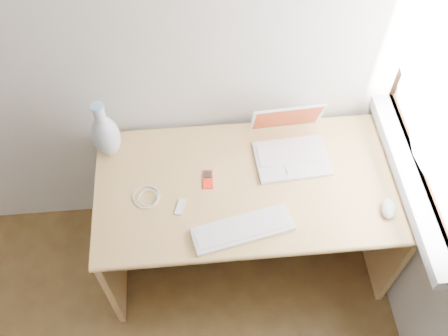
{
  "coord_description": "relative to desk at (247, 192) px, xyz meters",
  "views": [
    {
      "loc": [
        0.81,
        0.2,
        2.54
      ],
      "look_at": [
        0.91,
        1.35,
        0.89
      ],
      "focal_mm": 40.0,
      "sensor_mm": 36.0,
      "label": 1
    }
  ],
  "objects": [
    {
      "name": "desk",
      "position": [
        0.0,
        0.0,
        0.0
      ],
      "size": [
        1.36,
        0.68,
        0.72
      ],
      "color": "tan",
      "rests_on": "floor"
    },
    {
      "name": "laptop",
      "position": [
        0.2,
        0.07,
        0.26
      ],
      "size": [
        0.34,
        0.29,
        0.22
      ],
      "rotation": [
        0.0,
        0.0,
        0.06
      ],
      "color": "white",
      "rests_on": "desk"
    },
    {
      "name": "external_keyboard",
      "position": [
        -0.06,
        -0.31,
        0.22
      ],
      "size": [
        0.43,
        0.21,
        0.02
      ],
      "rotation": [
        0.0,
        0.0,
        0.21
      ],
      "color": "white",
      "rests_on": "desk"
    },
    {
      "name": "mouse",
      "position": [
        0.55,
        -0.27,
        0.22
      ],
      "size": [
        0.09,
        0.11,
        0.04
      ],
      "primitive_type": "ellipsoid",
      "rotation": [
        0.0,
        0.0,
        -0.29
      ],
      "color": "white",
      "rests_on": "desk"
    },
    {
      "name": "ipod",
      "position": [
        -0.19,
        -0.05,
        0.21
      ],
      "size": [
        0.05,
        0.1,
        0.01
      ],
      "rotation": [
        0.0,
        0.0,
        -0.05
      ],
      "color": "#B9170C",
      "rests_on": "desk"
    },
    {
      "name": "cable_coil",
      "position": [
        -0.46,
        -0.12,
        0.21
      ],
      "size": [
        0.13,
        0.13,
        0.01
      ],
      "primitive_type": "torus",
      "rotation": [
        0.0,
        0.0,
        -0.14
      ],
      "color": "white",
      "rests_on": "desk"
    },
    {
      "name": "remote",
      "position": [
        -0.32,
        -0.18,
        0.21
      ],
      "size": [
        0.05,
        0.08,
        0.01
      ],
      "primitive_type": "cube",
      "rotation": [
        0.0,
        0.0,
        -0.3
      ],
      "color": "white",
      "rests_on": "desk"
    },
    {
      "name": "vase",
      "position": [
        -0.62,
        0.14,
        0.33
      ],
      "size": [
        0.12,
        0.12,
        0.31
      ],
      "color": "silver",
      "rests_on": "desk"
    }
  ]
}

